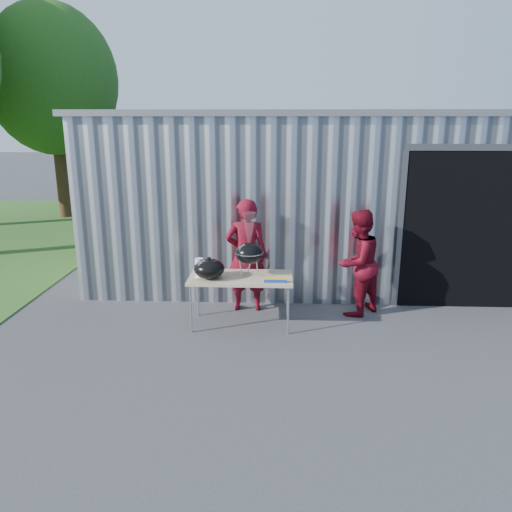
{
  "coord_description": "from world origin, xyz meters",
  "views": [
    {
      "loc": [
        0.13,
        -6.11,
        2.96
      ],
      "look_at": [
        -0.18,
        0.83,
        1.05
      ],
      "focal_mm": 35.0,
      "sensor_mm": 36.0,
      "label": 1
    }
  ],
  "objects_px": {
    "kettle_grill": "(249,247)",
    "person_cook": "(246,255)",
    "folding_table": "(241,279)",
    "person_bystander": "(358,263)"
  },
  "relations": [
    {
      "from": "person_cook",
      "to": "person_bystander",
      "type": "bearing_deg",
      "value": 171.94
    },
    {
      "from": "kettle_grill",
      "to": "person_cook",
      "type": "distance_m",
      "value": 0.63
    },
    {
      "from": "kettle_grill",
      "to": "person_bystander",
      "type": "height_order",
      "value": "kettle_grill"
    },
    {
      "from": "folding_table",
      "to": "person_bystander",
      "type": "relative_size",
      "value": 0.91
    },
    {
      "from": "folding_table",
      "to": "person_bystander",
      "type": "distance_m",
      "value": 1.84
    },
    {
      "from": "person_cook",
      "to": "person_bystander",
      "type": "xyz_separation_m",
      "value": [
        1.72,
        -0.11,
        -0.07
      ]
    },
    {
      "from": "folding_table",
      "to": "kettle_grill",
      "type": "xyz_separation_m",
      "value": [
        0.12,
        0.08,
        0.46
      ]
    },
    {
      "from": "kettle_grill",
      "to": "person_cook",
      "type": "xyz_separation_m",
      "value": [
        -0.08,
        0.56,
        -0.28
      ]
    },
    {
      "from": "folding_table",
      "to": "person_cook",
      "type": "relative_size",
      "value": 0.84
    },
    {
      "from": "folding_table",
      "to": "person_bystander",
      "type": "bearing_deg",
      "value": 16.54
    }
  ]
}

